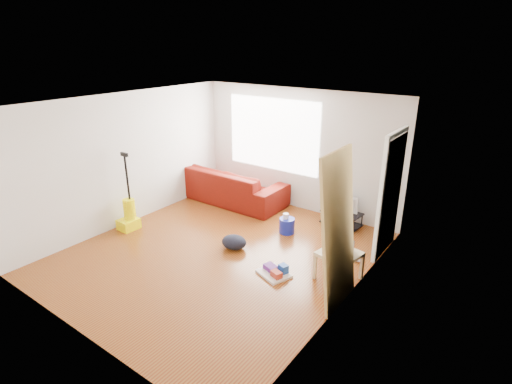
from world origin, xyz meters
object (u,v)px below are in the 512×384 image
Objects in this scene: bucket at (287,232)px; vacuum at (129,215)px; sofa at (230,200)px; side_table at (339,257)px; cleaning_tray at (275,272)px; backpack at (234,248)px; tv_stand at (342,218)px.

bucket is 3.00m from vacuum.
side_table reaches higher than sofa.
sofa is at bearing 141.71° from cleaning_tray.
backpack is at bearing -111.71° from bucket.
backpack is (1.46, -1.68, 0.00)m from sofa.
sofa is 2.23m from backpack.
sofa is at bearing 155.70° from side_table.
vacuum is at bearing -179.33° from backpack.
backpack is 0.30× the size of vacuum.
tv_stand is 1.23× the size of side_table.
bucket is (-1.43, 0.86, -0.37)m from side_table.
bucket is at bearing -121.47° from tv_stand.
cleaning_tray is 1.30× the size of backpack.
backpack is at bearing -174.15° from side_table.
cleaning_tray reaches higher than bucket.
tv_stand is 2.25m from backpack.
vacuum reaches higher than cleaning_tray.
backpack is 2.19m from vacuum.
sofa reaches higher than tv_stand.
cleaning_tray is at bearing -150.01° from side_table.
sofa is at bearing 161.33° from bucket.
sofa is at bearing 116.98° from backpack.
vacuum is at bearing -136.47° from tv_stand.
side_table is (3.31, -1.49, 0.37)m from sofa.
backpack is (-1.85, -0.19, -0.37)m from side_table.
side_table is 1.44× the size of backpack.
side_table is (0.75, -1.76, 0.23)m from tv_stand.
cleaning_tray is at bearing 6.49° from vacuum.
side_table is 0.43× the size of vacuum.
tv_stand is at bearing 53.01° from bucket.
tv_stand is at bearing 39.62° from vacuum.
sofa is 2.34m from vacuum.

